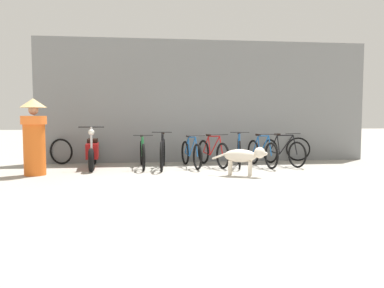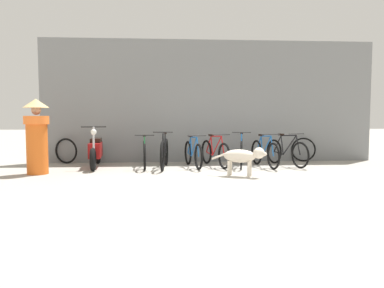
% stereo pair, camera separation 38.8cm
% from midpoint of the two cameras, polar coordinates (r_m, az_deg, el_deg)
% --- Properties ---
extents(ground_plane, '(60.00, 60.00, 0.00)m').
position_cam_midpoint_polar(ground_plane, '(7.20, 4.70, -5.83)').
color(ground_plane, '#9E998E').
extents(shop_wall_back, '(9.18, 0.20, 3.35)m').
position_cam_midpoint_polar(shop_wall_back, '(10.47, 1.03, 6.50)').
color(shop_wall_back, slate).
rests_on(shop_wall_back, ground).
extents(bicycle_0, '(0.46, 1.73, 0.83)m').
position_cam_midpoint_polar(bicycle_0, '(9.27, -8.76, -1.52)').
color(bicycle_0, black).
rests_on(bicycle_0, ground).
extents(bicycle_1, '(0.46, 1.76, 0.90)m').
position_cam_midpoint_polar(bicycle_1, '(9.09, -5.71, -1.41)').
color(bicycle_1, black).
rests_on(bicycle_1, ground).
extents(bicycle_2, '(0.47, 1.63, 0.81)m').
position_cam_midpoint_polar(bicycle_2, '(9.27, -1.35, -1.50)').
color(bicycle_2, black).
rests_on(bicycle_2, ground).
extents(bicycle_3, '(0.61, 1.66, 0.83)m').
position_cam_midpoint_polar(bicycle_3, '(9.45, 1.97, -1.36)').
color(bicycle_3, black).
rests_on(bicycle_3, ground).
extents(bicycle_4, '(0.50, 1.69, 0.89)m').
position_cam_midpoint_polar(bicycle_4, '(9.47, 6.01, -1.18)').
color(bicycle_4, black).
rests_on(bicycle_4, ground).
extents(bicycle_5, '(0.46, 1.61, 0.84)m').
position_cam_midpoint_polar(bicycle_5, '(9.51, 9.45, -1.35)').
color(bicycle_5, black).
rests_on(bicycle_5, ground).
extents(bicycle_6, '(0.65, 1.62, 0.84)m').
position_cam_midpoint_polar(bicycle_6, '(9.87, 12.59, -1.17)').
color(bicycle_6, black).
rests_on(bicycle_6, ground).
extents(motorcycle, '(0.58, 1.91, 1.02)m').
position_cam_midpoint_polar(motorcycle, '(9.47, -16.06, -1.13)').
color(motorcycle, black).
rests_on(motorcycle, ground).
extents(stray_dog, '(1.10, 0.59, 0.62)m').
position_cam_midpoint_polar(stray_dog, '(7.89, 6.52, -1.84)').
color(stray_dog, beige).
rests_on(stray_dog, ground).
extents(person_in_robes, '(0.57, 0.57, 1.64)m').
position_cam_midpoint_polar(person_in_robes, '(8.71, -24.12, 1.30)').
color(person_in_robes, orange).
rests_on(person_in_robes, ground).
extents(spare_tire_left, '(0.65, 0.29, 0.68)m').
position_cam_midpoint_polar(spare_tire_left, '(10.45, -20.33, -1.07)').
color(spare_tire_left, black).
rests_on(spare_tire_left, ground).
extents(spare_tire_right, '(0.65, 0.24, 0.67)m').
position_cam_midpoint_polar(spare_tire_right, '(10.92, 14.89, -0.77)').
color(spare_tire_right, black).
rests_on(spare_tire_right, ground).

